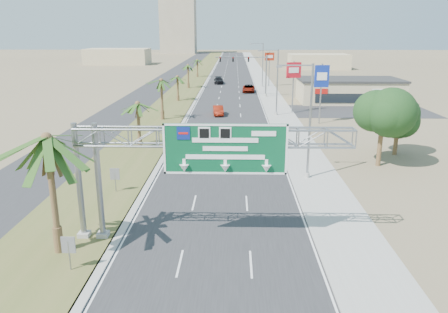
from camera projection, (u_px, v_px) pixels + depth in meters
road at (231, 77)px, 123.42m from camera, size 12.00×300.00×0.02m
sidewalk_right at (261, 77)px, 123.22m from camera, size 4.00×300.00×0.10m
median_grass at (196, 77)px, 123.64m from camera, size 7.00×300.00×0.12m
opposing_road at (171, 77)px, 123.82m from camera, size 8.00×300.00×0.02m
sign_gantry at (199, 146)px, 25.63m from camera, size 16.75×1.24×7.50m
palm_near at (47, 139)px, 23.73m from camera, size 5.70×5.70×8.35m
palm_row_b at (138, 105)px, 47.35m from camera, size 3.99×3.99×5.95m
palm_row_c at (161, 81)px, 62.51m from camera, size 3.99×3.99×6.75m
palm_row_d at (177, 77)px, 80.15m from camera, size 3.99×3.99×5.45m
palm_row_e at (188, 66)px, 98.22m from camera, size 3.99×3.99×6.15m
palm_row_f at (197, 60)px, 122.34m from camera, size 3.99×3.99×5.75m
streetlight_near at (307, 126)px, 37.42m from camera, size 3.27×0.44×10.00m
streetlight_mid at (276, 85)px, 66.24m from camera, size 3.27×0.44×10.00m
streetlight_far at (262, 67)px, 100.82m from camera, size 3.27×0.44×10.00m
signal_mast at (256, 72)px, 85.43m from camera, size 10.28×0.71×8.00m
store_building at (349, 91)px, 80.10m from camera, size 18.00×10.00×4.00m
oak_near at (382, 120)px, 41.13m from camera, size 4.50×4.50×6.80m
oak_far at (398, 119)px, 45.10m from camera, size 3.50×3.50×5.60m
median_signback_a at (69, 247)px, 23.29m from camera, size 0.75×0.08×2.08m
median_signback_b at (115, 176)px, 34.83m from camera, size 0.75×0.08×2.08m
tower_distant at (178, 22)px, 253.83m from camera, size 20.00×16.00×35.00m
building_distant_left at (118, 56)px, 171.67m from camera, size 24.00×14.00×6.00m
building_distant_right at (318, 61)px, 150.87m from camera, size 20.00×12.00×5.00m
car_left_lane at (188, 158)px, 42.15m from camera, size 2.13×4.85×1.63m
car_mid_lane at (218, 111)px, 67.64m from camera, size 1.94×4.50×1.44m
car_right_lane at (249, 89)px, 93.19m from camera, size 2.78×5.59×1.52m
car_far at (219, 80)px, 108.27m from camera, size 2.64×5.71×1.61m
pole_sign_red_near at (294, 73)px, 68.23m from camera, size 2.37×1.04×8.11m
pole_sign_blue at (322, 79)px, 59.98m from camera, size 2.02×0.52×8.31m
pole_sign_red_far at (269, 59)px, 101.44m from camera, size 2.22×0.67×8.00m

